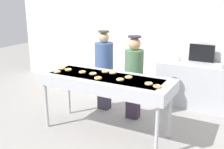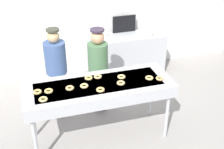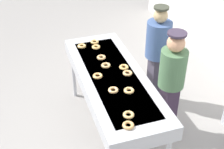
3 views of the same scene
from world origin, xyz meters
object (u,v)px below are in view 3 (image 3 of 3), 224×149
Objects in this scene: worker_baker at (171,79)px; worker_assistant at (157,50)px; fryer_conveyor at (113,82)px; glazed_donut_4 at (128,125)px; glazed_donut_0 at (82,46)px; glazed_donut_5 at (106,65)px; glazed_donut_1 at (101,57)px; glazed_donut_11 at (124,67)px; glazed_donut_9 at (113,90)px; glazed_donut_10 at (128,73)px; glazed_donut_7 at (98,76)px; glazed_donut_3 at (95,42)px; glazed_donut_6 at (96,47)px; glazed_donut_8 at (129,115)px; glazed_donut_2 at (129,91)px.

worker_baker is 0.98× the size of worker_assistant.
glazed_donut_4 is at bearing -8.48° from fryer_conveyor.
glazed_donut_5 is at bearing 16.64° from glazed_donut_0.
glazed_donut_1 is 0.91m from worker_assistant.
glazed_donut_5 is 0.24m from glazed_donut_11.
glazed_donut_4 is at bearing -3.72° from glazed_donut_9.
glazed_donut_0 is 1.00× the size of glazed_donut_10.
glazed_donut_5 and glazed_donut_7 have the same top height.
glazed_donut_0 is at bearing -73.80° from glazed_donut_3.
glazed_donut_6 is at bearing 165.90° from glazed_donut_7.
glazed_donut_3 is (-0.46, 0.03, 0.00)m from glazed_donut_1.
glazed_donut_8 is 0.08× the size of worker_baker.
glazed_donut_1 is at bearing -179.95° from glazed_donut_5.
worker_baker is at bearing 75.60° from glazed_donut_10.
glazed_donut_4 is 0.96m from glazed_donut_7.
glazed_donut_0 and glazed_donut_10 have the same top height.
glazed_donut_7 is at bearing 0.79° from glazed_donut_0.
glazed_donut_9 is 0.08× the size of worker_baker.
glazed_donut_4 is 0.62m from glazed_donut_9.
glazed_donut_10 is at bearing 160.38° from glazed_donut_8.
worker_assistant is (-0.85, 0.98, -0.09)m from glazed_donut_9.
glazed_donut_11 is at bearing 32.94° from glazed_donut_1.
glazed_donut_6 is at bearing -178.90° from fryer_conveyor.
fryer_conveyor is 0.41m from glazed_donut_2.
worker_baker reaches higher than glazed_donut_8.
glazed_donut_10 is (-0.90, 0.33, 0.00)m from glazed_donut_4.
glazed_donut_4 and glazed_donut_5 have the same top height.
worker_baker is at bearing 62.58° from glazed_donut_11.
glazed_donut_10 is 0.15m from glazed_donut_11.
glazed_donut_7 is at bearing -171.97° from glazed_donut_8.
glazed_donut_1 is at bearing 83.90° from worker_assistant.
glazed_donut_0 is 0.83m from glazed_donut_11.
glazed_donut_3 is at bearing 177.00° from glazed_donut_8.
worker_baker reaches higher than glazed_donut_3.
fryer_conveyor is 18.06× the size of glazed_donut_0.
worker_baker is at bearing 99.20° from glazed_donut_9.
glazed_donut_1 and glazed_donut_11 have the same top height.
fryer_conveyor is 0.80m from glazed_donut_8.
worker_baker is (0.18, 0.76, -0.00)m from fryer_conveyor.
glazed_donut_0 is 1.00× the size of glazed_donut_5.
glazed_donut_1 is 1.00× the size of glazed_donut_5.
glazed_donut_4 is (1.38, -0.12, 0.00)m from glazed_donut_1.
glazed_donut_1 is 0.46m from glazed_donut_3.
glazed_donut_10 is at bearing 134.64° from glazed_donut_9.
glazed_donut_9 reaches higher than fryer_conveyor.
glazed_donut_8 is 0.94m from glazed_donut_11.
glazed_donut_11 is at bearing 162.54° from glazed_donut_4.
glazed_donut_2 reaches higher than fryer_conveyor.
worker_assistant is at bearing 115.21° from glazed_donut_7.
glazed_donut_1 is 1.00× the size of glazed_donut_4.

